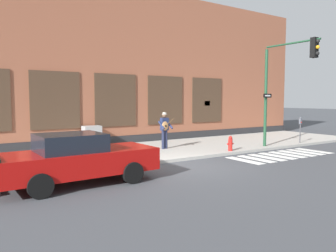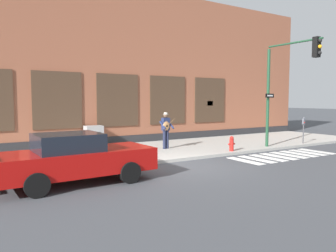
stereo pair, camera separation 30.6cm
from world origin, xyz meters
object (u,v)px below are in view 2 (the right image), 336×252
Objects in this scene: busker at (166,128)px; utility_box at (94,136)px; traffic_light at (287,75)px; fire_hydrant at (232,144)px; red_car at (75,158)px; parking_meter at (304,126)px.

busker reaches higher than utility_box.
fire_hydrant is at bearing 160.93° from traffic_light.
parking_meter is (12.95, 1.59, 0.31)m from red_car.
utility_box reaches higher than fire_hydrant.
fire_hydrant is (5.02, -4.72, -0.19)m from utility_box.
parking_meter is at bearing -0.47° from fire_hydrant.
fire_hydrant is (7.76, 1.63, -0.29)m from red_car.
utility_box is 1.54× the size of fire_hydrant.
red_car is 2.62× the size of busker.
traffic_light reaches higher than busker.
red_car is at bearing -113.32° from utility_box.
traffic_light reaches higher than utility_box.
busker is at bearing 147.21° from traffic_light.
busker is 1.24× the size of parking_meter.
traffic_light is 9.96m from utility_box.
red_car reaches higher than utility_box.
traffic_light reaches higher than red_car.
busker is (5.52, 3.85, 0.38)m from red_car.
traffic_light is at bearing -19.07° from fire_hydrant.
busker reaches higher than parking_meter.
busker is at bearing -41.90° from utility_box.
busker reaches higher than fire_hydrant.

